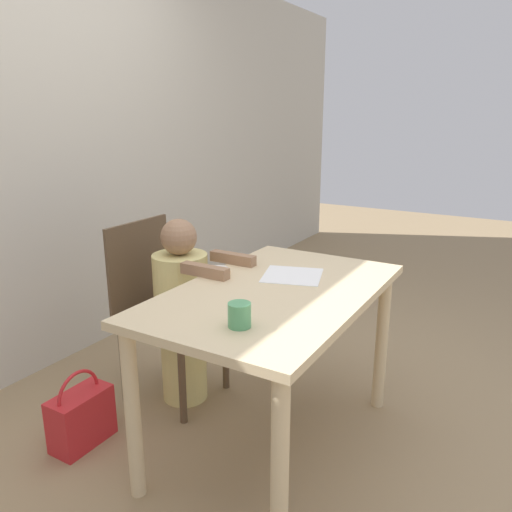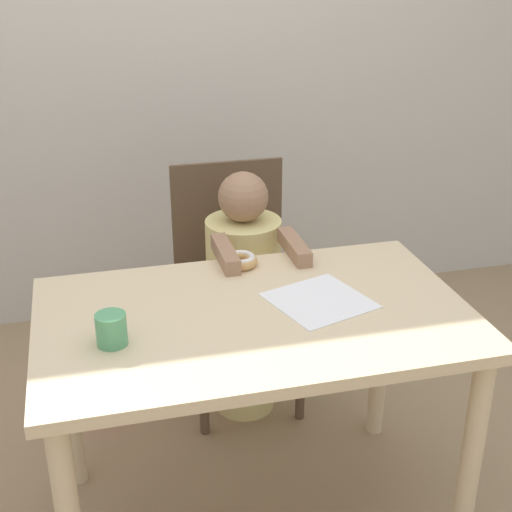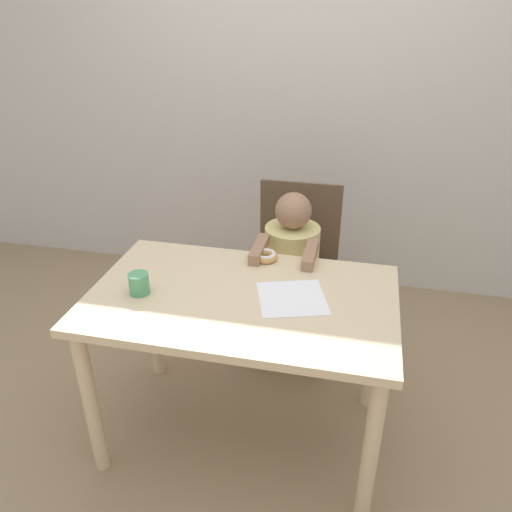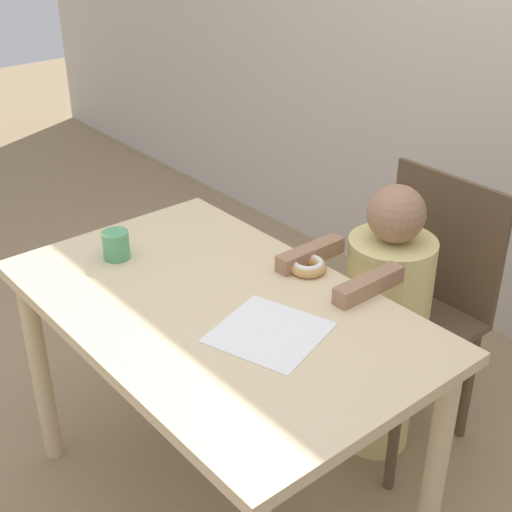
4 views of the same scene
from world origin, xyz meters
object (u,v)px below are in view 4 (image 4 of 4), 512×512
Objects in this scene: chair at (411,309)px; child_figure at (384,326)px; donut at (308,265)px; cup at (116,245)px; handbag at (303,323)px.

child_figure reaches higher than chair.
chair is 0.51m from donut.
chair is 0.99m from cup.
cup reaches higher than handbag.
chair is 8.52× the size of donut.
handbag is at bearing 176.46° from chair.
child_figure is 0.41m from donut.
child_figure is (-0.00, -0.13, -0.01)m from chair.
cup is (0.04, -0.83, 0.66)m from handbag.
cup is at bearing -122.49° from chair.
donut reaches higher than handbag.
cup is (-0.43, -0.38, 0.02)m from donut.
chair is at bearing 90.00° from child_figure.
chair is 0.13m from child_figure.
donut is at bearing 41.75° from cup.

